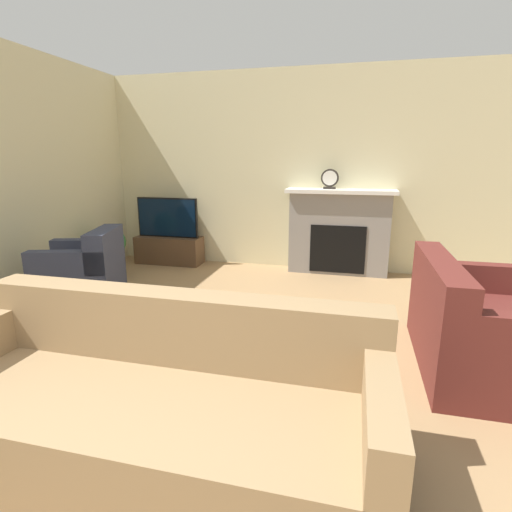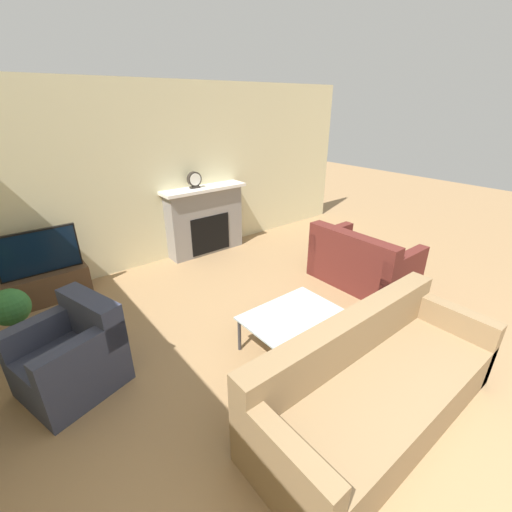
{
  "view_description": "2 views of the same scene",
  "coord_description": "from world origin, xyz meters",
  "px_view_note": "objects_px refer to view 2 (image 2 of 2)",
  "views": [
    {
      "loc": [
        1.0,
        -0.56,
        1.54
      ],
      "look_at": [
        0.16,
        2.81,
        0.68
      ],
      "focal_mm": 28.0,
      "sensor_mm": 36.0,
      "label": 1
    },
    {
      "loc": [
        -1.98,
        0.02,
        2.41
      ],
      "look_at": [
        0.22,
        2.76,
        0.81
      ],
      "focal_mm": 24.0,
      "sensor_mm": 36.0,
      "label": 2
    }
  ],
  "objects_px": {
    "armchair_by_window": "(73,358)",
    "tv": "(38,252)",
    "couch_loveseat": "(361,264)",
    "potted_plant": "(12,312)",
    "coffee_table": "(292,318)",
    "mantel_clock": "(194,180)",
    "couch_sectional": "(373,387)"
  },
  "relations": [
    {
      "from": "couch_sectional",
      "to": "mantel_clock",
      "type": "relative_size",
      "value": 8.83
    },
    {
      "from": "couch_loveseat",
      "to": "armchair_by_window",
      "type": "relative_size",
      "value": 1.43
    },
    {
      "from": "armchair_by_window",
      "to": "coffee_table",
      "type": "xyz_separation_m",
      "value": [
        1.91,
        -0.85,
        0.06
      ]
    },
    {
      "from": "armchair_by_window",
      "to": "potted_plant",
      "type": "distance_m",
      "value": 1.08
    },
    {
      "from": "couch_loveseat",
      "to": "potted_plant",
      "type": "height_order",
      "value": "couch_loveseat"
    },
    {
      "from": "couch_sectional",
      "to": "coffee_table",
      "type": "distance_m",
      "value": 1.04
    },
    {
      "from": "coffee_table",
      "to": "mantel_clock",
      "type": "bearing_deg",
      "value": 79.96
    },
    {
      "from": "tv",
      "to": "couch_sectional",
      "type": "distance_m",
      "value": 4.11
    },
    {
      "from": "coffee_table",
      "to": "tv",
      "type": "bearing_deg",
      "value": 124.3
    },
    {
      "from": "armchair_by_window",
      "to": "coffee_table",
      "type": "distance_m",
      "value": 2.09
    },
    {
      "from": "couch_loveseat",
      "to": "armchair_by_window",
      "type": "xyz_separation_m",
      "value": [
        -3.67,
        0.44,
        0.01
      ]
    },
    {
      "from": "couch_loveseat",
      "to": "mantel_clock",
      "type": "bearing_deg",
      "value": 28.07
    },
    {
      "from": "couch_sectional",
      "to": "potted_plant",
      "type": "bearing_deg",
      "value": 126.74
    },
    {
      "from": "mantel_clock",
      "to": "couch_sectional",
      "type": "bearing_deg",
      "value": -98.64
    },
    {
      "from": "armchair_by_window",
      "to": "tv",
      "type": "bearing_deg",
      "value": 160.11
    },
    {
      "from": "couch_sectional",
      "to": "armchair_by_window",
      "type": "distance_m",
      "value": 2.62
    },
    {
      "from": "potted_plant",
      "to": "tv",
      "type": "bearing_deg",
      "value": 61.8
    },
    {
      "from": "tv",
      "to": "couch_loveseat",
      "type": "bearing_deg",
      "value": -32.35
    },
    {
      "from": "couch_sectional",
      "to": "armchair_by_window",
      "type": "height_order",
      "value": "same"
    },
    {
      "from": "armchair_by_window",
      "to": "coffee_table",
      "type": "height_order",
      "value": "armchair_by_window"
    },
    {
      "from": "coffee_table",
      "to": "mantel_clock",
      "type": "relative_size",
      "value": 3.84
    },
    {
      "from": "couch_sectional",
      "to": "tv",
      "type": "bearing_deg",
      "value": 115.08
    },
    {
      "from": "coffee_table",
      "to": "potted_plant",
      "type": "bearing_deg",
      "value": 140.37
    },
    {
      "from": "couch_sectional",
      "to": "couch_loveseat",
      "type": "height_order",
      "value": "same"
    },
    {
      "from": "couch_loveseat",
      "to": "potted_plant",
      "type": "bearing_deg",
      "value": 69.96
    },
    {
      "from": "couch_sectional",
      "to": "couch_loveseat",
      "type": "distance_m",
      "value": 2.34
    },
    {
      "from": "coffee_table",
      "to": "potted_plant",
      "type": "xyz_separation_m",
      "value": [
        -2.25,
        1.87,
        0.04
      ]
    },
    {
      "from": "armchair_by_window",
      "to": "coffee_table",
      "type": "relative_size",
      "value": 0.95
    },
    {
      "from": "mantel_clock",
      "to": "potted_plant",
      "type": "bearing_deg",
      "value": -161.65
    },
    {
      "from": "mantel_clock",
      "to": "couch_loveseat",
      "type": "bearing_deg",
      "value": -61.93
    },
    {
      "from": "tv",
      "to": "coffee_table",
      "type": "relative_size",
      "value": 0.93
    },
    {
      "from": "couch_sectional",
      "to": "coffee_table",
      "type": "xyz_separation_m",
      "value": [
        0.09,
        1.03,
        0.08
      ]
    }
  ]
}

